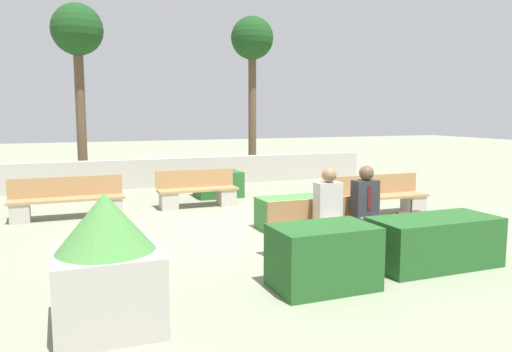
{
  "coord_description": "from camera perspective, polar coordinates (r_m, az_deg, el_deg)",
  "views": [
    {
      "loc": [
        -3.37,
        -8.26,
        2.09
      ],
      "look_at": [
        0.1,
        0.5,
        0.9
      ],
      "focal_mm": 35.0,
      "sensor_mm": 36.0,
      "label": 1
    }
  ],
  "objects": [
    {
      "name": "hedge_block_mid_left",
      "position": [
        7.3,
        19.7,
        -7.1
      ],
      "size": [
        1.76,
        0.82,
        0.68
      ],
      "color": "#235623",
      "rests_on": "ground_plane"
    },
    {
      "name": "perimeter_wall",
      "position": [
        14.61,
        -8.14,
        0.49
      ],
      "size": [
        11.47,
        0.3,
        0.81
      ],
      "color": "#ADA89E",
      "rests_on": "ground_plane"
    },
    {
      "name": "planter_corner_left",
      "position": [
        5.09,
        -16.69,
        -9.57
      ],
      "size": [
        1.0,
        1.0,
        1.34
      ],
      "color": "#ADA89E",
      "rests_on": "ground_plane"
    },
    {
      "name": "hedge_block_mid_right",
      "position": [
        9.17,
        4.38,
        -4.17
      ],
      "size": [
        1.34,
        0.63,
        0.57
      ],
      "color": "#3D7A38",
      "rests_on": "ground_plane"
    },
    {
      "name": "suitcase",
      "position": [
        8.26,
        17.23,
        -5.83
      ],
      "size": [
        0.41,
        0.22,
        0.75
      ],
      "color": "#471E19",
      "rests_on": "ground_plane"
    },
    {
      "name": "bench_front",
      "position": [
        7.53,
        8.69,
        -6.52
      ],
      "size": [
        1.92,
        0.49,
        0.82
      ],
      "color": "#A37A4C",
      "rests_on": "ground_plane"
    },
    {
      "name": "bench_back",
      "position": [
        10.57,
        14.13,
        -2.67
      ],
      "size": [
        2.01,
        0.48,
        0.82
      ],
      "rotation": [
        0.0,
        0.0,
        -0.03
      ],
      "color": "#A37A4C",
      "rests_on": "ground_plane"
    },
    {
      "name": "hedge_block_near_left",
      "position": [
        12.54,
        -4.34,
        -0.94
      ],
      "size": [
        1.11,
        0.82,
        0.64
      ],
      "color": "#286028",
      "rests_on": "ground_plane"
    },
    {
      "name": "person_seated_man",
      "position": [
        7.62,
        12.84,
        -3.34
      ],
      "size": [
        0.38,
        0.64,
        1.31
      ],
      "color": "slate",
      "rests_on": "ground_plane"
    },
    {
      "name": "tree_center_left",
      "position": [
        16.69,
        -0.44,
        14.72
      ],
      "size": [
        1.38,
        1.38,
        5.19
      ],
      "color": "brown",
      "rests_on": "ground_plane"
    },
    {
      "name": "tree_leftmost",
      "position": [
        15.5,
        -19.73,
        14.7
      ],
      "size": [
        1.45,
        1.45,
        5.17
      ],
      "color": "brown",
      "rests_on": "ground_plane"
    },
    {
      "name": "ground_plane",
      "position": [
        9.17,
        0.56,
        -5.99
      ],
      "size": [
        60.0,
        60.0,
        0.0
      ],
      "primitive_type": "plane",
      "color": "gray"
    },
    {
      "name": "person_seated_woman",
      "position": [
        7.28,
        8.69,
        -3.79
      ],
      "size": [
        0.38,
        0.64,
        1.3
      ],
      "color": "#B2A893",
      "rests_on": "ground_plane"
    },
    {
      "name": "bench_right_side",
      "position": [
        11.24,
        -6.69,
        -1.96
      ],
      "size": [
        1.79,
        0.49,
        0.82
      ],
      "rotation": [
        0.0,
        0.0,
        0.04
      ],
      "color": "#A37A4C",
      "rests_on": "ground_plane"
    },
    {
      "name": "bench_left_side",
      "position": [
        10.6,
        -20.75,
        -2.85
      ],
      "size": [
        2.18,
        0.49,
        0.82
      ],
      "rotation": [
        0.0,
        0.0,
        0.14
      ],
      "color": "#A37A4C",
      "rests_on": "ground_plane"
    },
    {
      "name": "hedge_block_near_right",
      "position": [
        6.1,
        7.66,
        -9.15
      ],
      "size": [
        1.21,
        0.78,
        0.76
      ],
      "color": "#235623",
      "rests_on": "ground_plane"
    }
  ]
}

